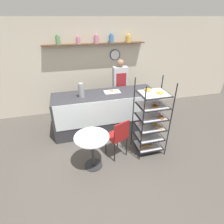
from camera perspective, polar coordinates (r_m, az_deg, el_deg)
The scene contains 9 objects.
ground_plane at distance 4.03m, azimuth 1.37°, elevation -13.26°, with size 14.00×14.00×0.00m, color #4C4742.
back_wall at distance 5.44m, azimuth -5.40°, elevation 14.49°, with size 10.00×0.30×2.70m.
display_counter at distance 4.57m, azimuth -2.17°, elevation 0.14°, with size 2.61×0.81×1.01m.
pastry_rack at distance 3.77m, azimuth 12.51°, elevation -3.15°, with size 0.62×0.53×1.66m.
person_worker at distance 5.02m, azimuth 2.59°, elevation 8.21°, with size 0.39×0.23×1.70m.
cafe_table at distance 3.42m, azimuth -6.51°, elevation -10.44°, with size 0.66×0.66×0.73m.
cafe_chair at distance 3.60m, azimuth 2.23°, elevation -7.55°, with size 0.49×0.49×0.90m.
coffee_carafe at distance 4.17m, azimuth -10.04°, elevation 7.06°, with size 0.13×0.13×0.36m.
donut_tray_counter at distance 4.44m, azimuth 0.16°, elevation 6.72°, with size 0.40×0.26×0.05m.
Camera 1 is at (-0.85, -2.87, 2.70)m, focal length 28.00 mm.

